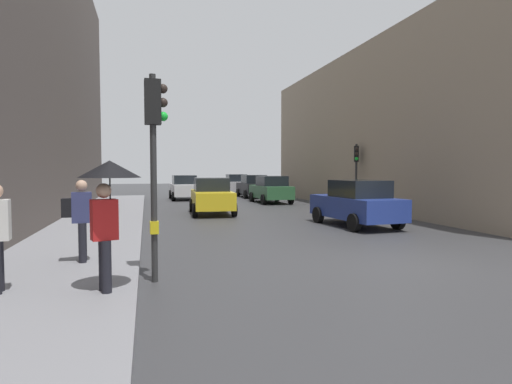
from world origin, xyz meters
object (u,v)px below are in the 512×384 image
object	(u,v)px
pedestrian_with_grey_backpack	(80,216)
car_dark_suv	(253,186)
traffic_light_near_left	(154,140)
car_white_compact	(184,187)
pedestrian_with_umbrella	(108,189)
car_yellow_taxi	(212,196)
car_green_estate	(271,189)
traffic_light_mid_street	(356,165)
car_silver_hatchback	(236,184)
car_blue_van	(356,203)

from	to	relation	value
pedestrian_with_grey_backpack	car_dark_suv	bearing A→B (deg)	67.12
traffic_light_near_left	pedestrian_with_grey_backpack	xyz separation A→B (m)	(-1.56, 1.47, -1.55)
car_white_compact	pedestrian_with_umbrella	bearing A→B (deg)	-97.79
car_yellow_taxi	pedestrian_with_umbrella	distance (m)	13.87
car_green_estate	traffic_light_mid_street	bearing A→B (deg)	-63.87
traffic_light_near_left	car_dark_suv	distance (m)	25.22
car_green_estate	pedestrian_with_grey_backpack	xyz separation A→B (m)	(-9.25, -16.81, 0.29)
car_yellow_taxi	car_green_estate	bearing A→B (deg)	51.30
car_white_compact	car_silver_hatchback	xyz separation A→B (m)	(5.11, 6.17, 0.00)
traffic_light_near_left	car_yellow_taxi	world-z (taller)	traffic_light_near_left
car_blue_van	car_dark_suv	xyz separation A→B (m)	(0.31, 17.48, 0.00)
car_silver_hatchback	pedestrian_with_umbrella	bearing A→B (deg)	-105.55
car_green_estate	car_yellow_taxi	distance (m)	7.64
car_yellow_taxi	pedestrian_with_grey_backpack	world-z (taller)	pedestrian_with_grey_backpack
traffic_light_near_left	car_dark_suv	bearing A→B (deg)	71.69
car_green_estate	car_yellow_taxi	xyz separation A→B (m)	(-4.78, -5.96, 0.00)
car_white_compact	pedestrian_with_grey_backpack	distance (m)	21.87
car_yellow_taxi	traffic_light_mid_street	bearing A→B (deg)	-0.32
car_silver_hatchback	car_green_estate	bearing A→B (deg)	-89.65
traffic_light_mid_street	pedestrian_with_grey_backpack	size ratio (longest dim) A/B	1.99
traffic_light_near_left	car_green_estate	world-z (taller)	traffic_light_near_left
traffic_light_mid_street	pedestrian_with_umbrella	size ratio (longest dim) A/B	1.64
car_silver_hatchback	pedestrian_with_umbrella	xyz separation A→B (m)	(-8.39, -30.15, 0.96)
traffic_light_near_left	pedestrian_with_grey_backpack	distance (m)	2.64
traffic_light_near_left	pedestrian_with_umbrella	xyz separation A→B (m)	(-0.76, -1.02, -0.87)
traffic_light_mid_street	car_dark_suv	bearing A→B (deg)	103.29
car_blue_van	traffic_light_mid_street	bearing A→B (deg)	62.54
car_green_estate	car_blue_van	bearing A→B (deg)	-90.51
car_green_estate	car_silver_hatchback	size ratio (longest dim) A/B	1.00
car_green_estate	car_dark_suv	size ratio (longest dim) A/B	1.01
traffic_light_near_left	pedestrian_with_grey_backpack	bearing A→B (deg)	136.57
car_yellow_taxi	pedestrian_with_grey_backpack	size ratio (longest dim) A/B	2.42
pedestrian_with_umbrella	car_silver_hatchback	bearing A→B (deg)	74.45
car_yellow_taxi	pedestrian_with_grey_backpack	bearing A→B (deg)	-112.42
car_white_compact	pedestrian_with_umbrella	size ratio (longest dim) A/B	1.98
traffic_light_near_left	pedestrian_with_grey_backpack	world-z (taller)	traffic_light_near_left
car_yellow_taxi	car_silver_hatchback	bearing A→B (deg)	74.35
car_silver_hatchback	car_dark_suv	bearing A→B (deg)	-87.02
car_green_estate	pedestrian_with_umbrella	distance (m)	21.10
car_silver_hatchback	pedestrian_with_umbrella	distance (m)	31.31
car_yellow_taxi	car_blue_van	bearing A→B (deg)	-51.70
car_blue_van	pedestrian_with_umbrella	distance (m)	11.22
car_green_estate	pedestrian_with_umbrella	world-z (taller)	pedestrian_with_umbrella
car_silver_hatchback	car_yellow_taxi	bearing A→B (deg)	-105.65
car_silver_hatchback	traffic_light_near_left	bearing A→B (deg)	-104.68
traffic_light_mid_street	car_green_estate	bearing A→B (deg)	116.13
car_silver_hatchback	traffic_light_mid_street	bearing A→B (deg)	-79.86
car_silver_hatchback	car_dark_suv	world-z (taller)	same
car_blue_van	car_yellow_taxi	world-z (taller)	same
traffic_light_mid_street	car_blue_van	bearing A→B (deg)	-117.46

